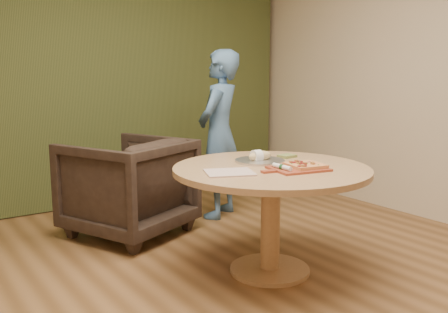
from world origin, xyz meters
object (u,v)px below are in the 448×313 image
flatbread_pizza (305,165)px  cutlery_roll (282,167)px  pizza_paddle (297,169)px  bread_roll (259,156)px  armchair (128,182)px  person_standing (219,135)px  serving_tray (260,161)px  pedestal_table (271,187)px

flatbread_pizza → cutlery_roll: bearing=170.4°
pizza_paddle → bread_roll: 0.37m
armchair → cutlery_roll: bearing=82.7°
bread_roll → armchair: 1.29m
pizza_paddle → person_standing: bearing=85.3°
pizza_paddle → serving_tray: serving_tray is taller
pedestal_table → person_standing: bearing=70.2°
serving_tray → flatbread_pizza: bearing=-78.3°
flatbread_pizza → pizza_paddle: bearing=170.5°
bread_roll → armchair: size_ratio=0.21×
pizza_paddle → armchair: armchair is taller
flatbread_pizza → cutlery_roll: 0.18m
pedestal_table → flatbread_pizza: (0.13, -0.19, 0.17)m
pedestal_table → pizza_paddle: 0.24m
pedestal_table → serving_tray: bearing=74.8°
pedestal_table → bread_roll: (0.04, 0.19, 0.18)m
flatbread_pizza → armchair: 1.66m
pedestal_table → bread_roll: bread_roll is taller
pedestal_table → pizza_paddle: pizza_paddle is taller
person_standing → pizza_paddle: bearing=41.0°
bread_roll → armchair: armchair is taller
pizza_paddle → pedestal_table: bearing=121.3°
pedestal_table → serving_tray: size_ratio=3.75×
cutlery_roll → armchair: bearing=107.8°
cutlery_roll → serving_tray: (0.10, 0.35, -0.02)m
cutlery_roll → flatbread_pizza: bearing=-7.6°
pedestal_table → pizza_paddle: size_ratio=2.86×
serving_tray → cutlery_roll: bearing=-105.4°
cutlery_roll → bread_roll: bearing=77.9°
pizza_paddle → bread_roll: bread_roll is taller
pedestal_table → cutlery_roll: bearing=-105.7°
armchair → person_standing: 1.01m
pizza_paddle → flatbread_pizza: flatbread_pizza is taller
pizza_paddle → bread_roll: (-0.03, 0.37, 0.04)m
armchair → person_standing: bearing=157.3°
pizza_paddle → person_standing: (0.41, 1.52, 0.04)m
pizza_paddle → bread_roll: size_ratio=2.42×
person_standing → cutlery_roll: bearing=36.9°
pedestal_table → armchair: size_ratio=1.45×
pedestal_table → flatbread_pizza: bearing=-55.7°
bread_roll → person_standing: bearing=69.1°
pizza_paddle → cutlery_roll: cutlery_roll is taller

